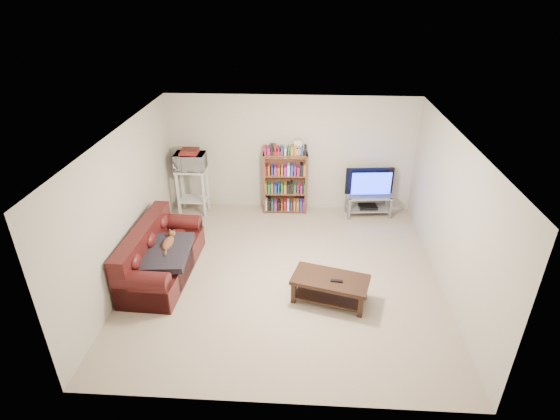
# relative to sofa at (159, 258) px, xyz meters

# --- Properties ---
(floor) EXTENTS (5.00, 5.00, 0.00)m
(floor) POSITION_rel_sofa_xyz_m (2.06, 0.08, -0.30)
(floor) COLOR #BEA88D
(floor) RESTS_ON ground
(ceiling) EXTENTS (5.00, 5.00, 0.00)m
(ceiling) POSITION_rel_sofa_xyz_m (2.06, 0.08, 2.10)
(ceiling) COLOR white
(ceiling) RESTS_ON ground
(wall_back) EXTENTS (5.00, 0.00, 5.00)m
(wall_back) POSITION_rel_sofa_xyz_m (2.06, 2.58, 0.90)
(wall_back) COLOR beige
(wall_back) RESTS_ON ground
(wall_front) EXTENTS (5.00, 0.00, 5.00)m
(wall_front) POSITION_rel_sofa_xyz_m (2.06, -2.42, 0.90)
(wall_front) COLOR beige
(wall_front) RESTS_ON ground
(wall_left) EXTENTS (0.00, 5.00, 5.00)m
(wall_left) POSITION_rel_sofa_xyz_m (-0.44, 0.08, 0.90)
(wall_left) COLOR beige
(wall_left) RESTS_ON ground
(wall_right) EXTENTS (0.00, 5.00, 5.00)m
(wall_right) POSITION_rel_sofa_xyz_m (4.56, 0.08, 0.90)
(wall_right) COLOR beige
(wall_right) RESTS_ON ground
(sofa) EXTENTS (0.94, 2.01, 0.85)m
(sofa) POSITION_rel_sofa_xyz_m (0.00, 0.00, 0.00)
(sofa) COLOR #431111
(sofa) RESTS_ON floor
(blanket) EXTENTS (0.81, 1.02, 0.18)m
(blanket) POSITION_rel_sofa_xyz_m (0.17, -0.14, 0.21)
(blanket) COLOR black
(blanket) RESTS_ON sofa
(cat) EXTENTS (0.24, 0.55, 0.16)m
(cat) POSITION_rel_sofa_xyz_m (0.18, 0.04, 0.27)
(cat) COLOR brown
(cat) RESTS_ON sofa
(coffee_table) EXTENTS (1.23, 0.84, 0.41)m
(coffee_table) POSITION_rel_sofa_xyz_m (2.78, -0.53, -0.02)
(coffee_table) COLOR black
(coffee_table) RESTS_ON floor
(remote) EXTENTS (0.19, 0.07, 0.02)m
(remote) POSITION_rel_sofa_xyz_m (2.86, -0.60, 0.12)
(remote) COLOR black
(remote) RESTS_ON coffee_table
(tv_stand) EXTENTS (0.94, 0.49, 0.45)m
(tv_stand) POSITION_rel_sofa_xyz_m (3.68, 2.29, 0.01)
(tv_stand) COLOR #999EA3
(tv_stand) RESTS_ON floor
(television) EXTENTS (0.98, 0.22, 0.56)m
(television) POSITION_rel_sofa_xyz_m (3.68, 2.29, 0.43)
(television) COLOR black
(television) RESTS_ON tv_stand
(dvd_player) EXTENTS (0.38, 0.29, 0.06)m
(dvd_player) POSITION_rel_sofa_xyz_m (3.68, 2.29, -0.11)
(dvd_player) COLOR black
(dvd_player) RESTS_ON tv_stand
(bookshelf) EXTENTS (0.90, 0.31, 1.29)m
(bookshelf) POSITION_rel_sofa_xyz_m (1.96, 2.37, 0.36)
(bookshelf) COLOR brown
(bookshelf) RESTS_ON floor
(shelf_clutter) EXTENTS (0.66, 0.22, 0.28)m
(shelf_clutter) POSITION_rel_sofa_xyz_m (2.06, 2.38, 1.09)
(shelf_clutter) COLOR silver
(shelf_clutter) RESTS_ON bookshelf
(microwave_stand) EXTENTS (0.61, 0.44, 0.97)m
(microwave_stand) POSITION_rel_sofa_xyz_m (0.06, 2.20, 0.32)
(microwave_stand) COLOR silver
(microwave_stand) RESTS_ON floor
(microwave) EXTENTS (0.60, 0.41, 0.33)m
(microwave) POSITION_rel_sofa_xyz_m (0.06, 2.20, 0.84)
(microwave) COLOR silver
(microwave) RESTS_ON microwave_stand
(game_boxes) EXTENTS (0.35, 0.31, 0.05)m
(game_boxes) POSITION_rel_sofa_xyz_m (0.06, 2.20, 1.03)
(game_boxes) COLOR maroon
(game_boxes) RESTS_ON microwave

